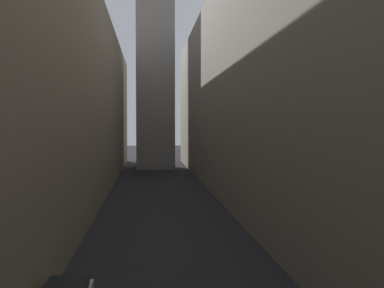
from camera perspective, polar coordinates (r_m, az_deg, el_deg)
The scene contains 3 objects.
ground_plane at distance 41.47m, azimuth -3.55°, elevation -7.90°, with size 264.00×264.00×0.00m, color #232326.
building_block_left at distance 44.47m, azimuth -20.91°, elevation 5.32°, with size 15.26×108.00×19.59m, color gray.
building_block_right at distance 44.99m, azimuth 11.96°, elevation 6.89°, with size 13.09×108.00×21.97m, color gray.
Camera 1 is at (-1.31, 7.20, 7.29)m, focal length 43.80 mm.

